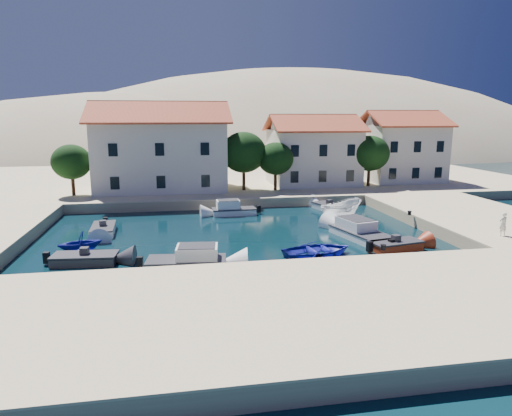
# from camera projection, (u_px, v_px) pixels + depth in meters

# --- Properties ---
(ground) EXTENTS (400.00, 400.00, 0.00)m
(ground) POSITION_uv_depth(u_px,v_px,m) (258.00, 277.00, 26.14)
(ground) COLOR black
(ground) RESTS_ON ground
(quay_south) EXTENTS (52.00, 12.00, 1.00)m
(quay_south) POSITION_uv_depth(u_px,v_px,m) (282.00, 313.00, 20.25)
(quay_south) COLOR beige
(quay_south) RESTS_ON ground
(quay_east) EXTENTS (11.00, 20.00, 1.00)m
(quay_east) POSITION_uv_depth(u_px,v_px,m) (472.00, 218.00, 39.18)
(quay_east) COLOR beige
(quay_east) RESTS_ON ground
(quay_north) EXTENTS (80.00, 36.00, 1.00)m
(quay_north) POSITION_uv_depth(u_px,v_px,m) (223.00, 180.00, 63.08)
(quay_north) COLOR beige
(quay_north) RESTS_ON ground
(hills) EXTENTS (254.00, 176.00, 99.00)m
(hills) POSITION_uv_depth(u_px,v_px,m) (253.00, 215.00, 153.62)
(hills) COLOR tan
(hills) RESTS_ON ground
(building_left) EXTENTS (14.70, 9.45, 9.70)m
(building_left) POSITION_uv_depth(u_px,v_px,m) (161.00, 145.00, 50.99)
(building_left) COLOR silver
(building_left) RESTS_ON quay_north
(building_mid) EXTENTS (10.50, 8.40, 8.30)m
(building_mid) POSITION_uv_depth(u_px,v_px,m) (313.00, 149.00, 55.16)
(building_mid) COLOR silver
(building_mid) RESTS_ON quay_north
(building_right) EXTENTS (9.45, 8.40, 8.80)m
(building_right) POSITION_uv_depth(u_px,v_px,m) (401.00, 145.00, 58.11)
(building_right) COLOR silver
(building_right) RESTS_ON quay_north
(trees) EXTENTS (37.30, 5.30, 6.45)m
(trees) POSITION_uv_depth(u_px,v_px,m) (257.00, 156.00, 50.54)
(trees) COLOR #382314
(trees) RESTS_ON quay_north
(bollards) EXTENTS (29.36, 9.56, 0.30)m
(bollards) POSITION_uv_depth(u_px,v_px,m) (289.00, 239.00, 30.12)
(bollards) COLOR black
(bollards) RESTS_ON ground
(motorboat_grey_sw) EXTENTS (4.09, 2.08, 1.25)m
(motorboat_grey_sw) POSITION_uv_depth(u_px,v_px,m) (85.00, 259.00, 28.57)
(motorboat_grey_sw) COLOR #323136
(motorboat_grey_sw) RESTS_ON ground
(cabin_cruiser_south) EXTENTS (4.95, 2.54, 1.60)m
(cabin_cruiser_south) POSITION_uv_depth(u_px,v_px,m) (186.00, 261.00, 27.60)
(cabin_cruiser_south) COLOR white
(cabin_cruiser_south) RESTS_ON ground
(rowboat_south) EXTENTS (5.25, 4.16, 0.98)m
(rowboat_south) POSITION_uv_depth(u_px,v_px,m) (318.00, 255.00, 30.30)
(rowboat_south) COLOR #1B1F98
(rowboat_south) RESTS_ON ground
(motorboat_red_se) EXTENTS (3.90, 2.31, 1.25)m
(motorboat_red_se) POSITION_uv_depth(u_px,v_px,m) (396.00, 246.00, 31.57)
(motorboat_red_se) COLOR maroon
(motorboat_red_se) RESTS_ON ground
(cabin_cruiser_east) EXTENTS (3.56, 6.08, 1.60)m
(cabin_cruiser_east) POSITION_uv_depth(u_px,v_px,m) (362.00, 233.00, 34.34)
(cabin_cruiser_east) COLOR white
(cabin_cruiser_east) RESTS_ON ground
(boat_east) EXTENTS (5.20, 3.98, 1.90)m
(boat_east) POSITION_uv_depth(u_px,v_px,m) (341.00, 219.00, 40.99)
(boat_east) COLOR white
(boat_east) RESTS_ON ground
(motorboat_white_ne) EXTENTS (2.78, 4.07, 1.25)m
(motorboat_white_ne) POSITION_uv_depth(u_px,v_px,m) (329.00, 207.00, 44.95)
(motorboat_white_ne) COLOR white
(motorboat_white_ne) RESTS_ON ground
(rowboat_west) EXTENTS (3.52, 3.27, 1.52)m
(rowboat_west) POSITION_uv_depth(u_px,v_px,m) (81.00, 251.00, 31.26)
(rowboat_west) COLOR #1B1F98
(rowboat_west) RESTS_ON ground
(motorboat_white_west) EXTENTS (1.96, 4.03, 1.25)m
(motorboat_white_west) POSITION_uv_depth(u_px,v_px,m) (103.00, 230.00, 35.99)
(motorboat_white_west) COLOR white
(motorboat_white_west) RESTS_ON ground
(cabin_cruiser_north) EXTENTS (4.11, 1.85, 1.60)m
(cabin_cruiser_north) POSITION_uv_depth(u_px,v_px,m) (234.00, 210.00, 42.83)
(cabin_cruiser_north) COLOR white
(cabin_cruiser_north) RESTS_ON ground
(pedestrian) EXTENTS (0.63, 0.44, 1.63)m
(pedestrian) POSITION_uv_depth(u_px,v_px,m) (503.00, 224.00, 31.29)
(pedestrian) COLOR silver
(pedestrian) RESTS_ON quay_east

